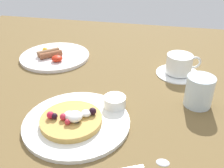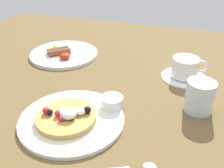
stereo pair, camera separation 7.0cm
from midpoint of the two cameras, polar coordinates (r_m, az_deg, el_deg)
ground_plane at (r=77.75cm, az=-5.04°, el=-3.09°), size 154.02×140.01×3.00cm
pancake_plate at (r=65.95cm, az=-10.86°, el=-8.40°), size 26.58×26.58×1.03cm
pancake_with_berries at (r=64.48cm, az=-12.01°, el=-7.76°), size 15.14×15.14×3.73cm
syrup_ramekin at (r=68.71cm, az=-2.28°, el=-3.96°), size 5.94×5.94×2.85cm
breakfast_plate at (r=102.09cm, az=-14.42°, el=5.91°), size 26.09×26.09×1.15cm
fried_breakfast at (r=100.76cm, az=-15.47°, el=6.39°), size 13.25×11.82×2.43cm
coffee_saucer at (r=89.03cm, az=12.21°, el=2.31°), size 14.56×14.56×0.73cm
coffee_cup at (r=87.46cm, az=12.56°, el=4.41°), size 11.54×8.53×6.31cm
teaspoon at (r=55.42cm, az=4.62°, el=-17.44°), size 13.06×6.72×0.60cm
water_glass at (r=72.08cm, az=16.18°, el=-1.76°), size 7.51×7.51×8.66cm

